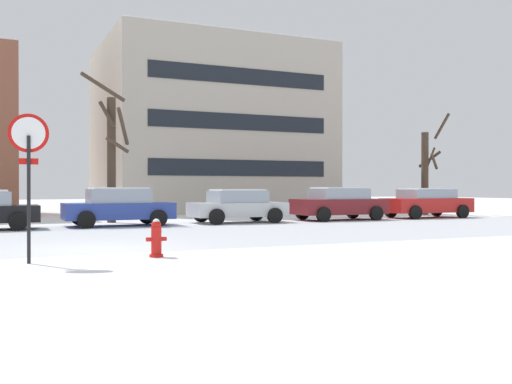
# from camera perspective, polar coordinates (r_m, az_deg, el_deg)

# --- Properties ---
(ground_plane) EXTENTS (120.00, 120.00, 0.00)m
(ground_plane) POSITION_cam_1_polar(r_m,az_deg,el_deg) (14.64, -14.64, -5.40)
(ground_plane) COLOR white
(road_surface) EXTENTS (80.00, 8.73, 0.00)m
(road_surface) POSITION_cam_1_polar(r_m,az_deg,el_deg) (17.95, -16.46, -4.31)
(road_surface) COLOR silver
(road_surface) RESTS_ON ground
(stop_sign) EXTENTS (0.76, 0.15, 2.93)m
(stop_sign) POSITION_cam_1_polar(r_m,az_deg,el_deg) (12.35, -21.05, 3.03)
(stop_sign) COLOR black
(stop_sign) RESTS_ON ground
(fire_hydrant) EXTENTS (0.44, 0.30, 0.82)m
(fire_hydrant) POSITION_cam_1_polar(r_m,az_deg,el_deg) (12.86, -9.58, -4.37)
(fire_hydrant) COLOR red
(fire_hydrant) RESTS_ON ground
(parked_car_blue) EXTENTS (4.09, 2.10, 1.48)m
(parked_car_blue) POSITION_cam_1_polar(r_m,az_deg,el_deg) (23.27, -13.11, -1.36)
(parked_car_blue) COLOR #283D93
(parked_car_blue) RESTS_ON ground
(parked_car_silver) EXTENTS (3.94, 2.14, 1.40)m
(parked_car_silver) POSITION_cam_1_polar(r_m,az_deg,el_deg) (24.75, -1.80, -1.32)
(parked_car_silver) COLOR silver
(parked_car_silver) RESTS_ON ground
(parked_car_maroon) EXTENTS (4.19, 2.13, 1.48)m
(parked_car_maroon) POSITION_cam_1_polar(r_m,az_deg,el_deg) (27.00, 7.98, -1.08)
(parked_car_maroon) COLOR maroon
(parked_car_maroon) RESTS_ON ground
(parked_car_red) EXTENTS (4.38, 2.07, 1.44)m
(parked_car_red) POSITION_cam_1_polar(r_m,az_deg,el_deg) (29.90, 16.09, -0.98)
(parked_car_red) COLOR red
(parked_car_red) RESTS_ON ground
(tree_far_left) EXTENTS (2.13, 1.59, 6.19)m
(tree_far_left) POSITION_cam_1_polar(r_m,az_deg,el_deg) (25.52, -13.75, 3.81)
(tree_far_left) COLOR #423326
(tree_far_left) RESTS_ON ground
(tree_far_mid) EXTENTS (1.49, 2.12, 5.37)m
(tree_far_mid) POSITION_cam_1_polar(r_m,az_deg,el_deg) (33.18, 16.11, 2.15)
(tree_far_mid) COLOR #423326
(tree_far_mid) RESTS_ON ground
(building_far_right) EXTENTS (13.18, 10.94, 10.30)m
(building_far_right) POSITION_cam_1_polar(r_m,az_deg,el_deg) (38.07, -4.63, 5.99)
(building_far_right) COLOR #B2A899
(building_far_right) RESTS_ON ground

